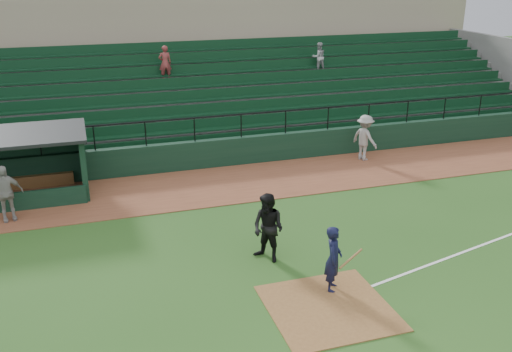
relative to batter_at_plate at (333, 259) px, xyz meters
name	(u,v)px	position (x,y,z in m)	size (l,w,h in m)	color
ground	(313,288)	(-0.45, 0.21, -0.91)	(90.00, 90.00, 0.00)	#26501A
warning_track	(233,184)	(-0.45, 8.21, -0.89)	(40.00, 4.00, 0.03)	brown
home_plate_dirt	(329,308)	(-0.45, -0.79, -0.89)	(3.00, 3.00, 0.03)	brown
stadium_structure	(188,85)	(-0.45, 16.67, 1.39)	(38.00, 13.08, 6.40)	black
batter_at_plate	(333,259)	(0.00, 0.00, 0.00)	(1.15, 0.79, 1.82)	black
umpire	(268,228)	(-1.10, 2.03, 0.11)	(0.99, 0.77, 2.04)	black
runner	(365,138)	(5.79, 9.25, 0.12)	(1.29, 0.74, 2.00)	gray
dugout_player_a	(5,193)	(-8.52, 7.20, 0.08)	(1.13, 0.47, 1.93)	#9A9590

